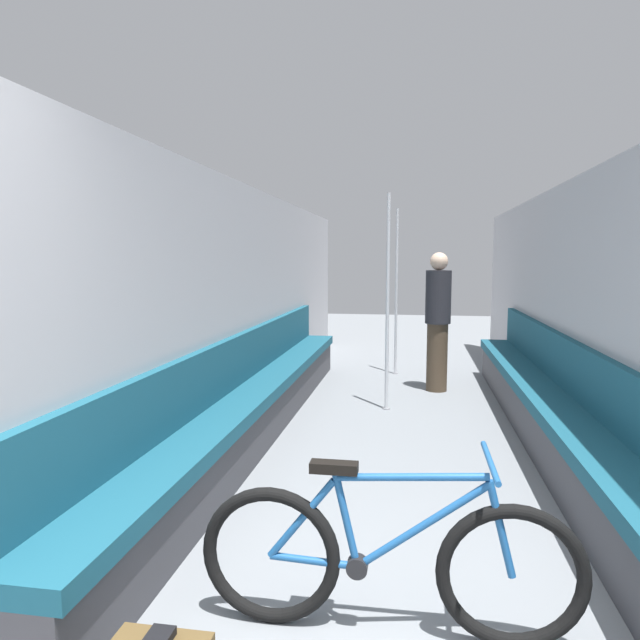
{
  "coord_description": "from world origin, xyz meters",
  "views": [
    {
      "loc": [
        0.12,
        -1.06,
        1.58
      ],
      "look_at": [
        -0.35,
        1.79,
        1.27
      ],
      "focal_mm": 32.0,
      "sensor_mm": 36.0,
      "label": 1
    }
  ],
  "objects_px": {
    "bench_seat_row_left": "(256,402)",
    "grab_pole_near": "(388,306)",
    "bicycle": "(387,561)",
    "passenger_standing": "(438,320)",
    "bench_seat_row_right": "(553,415)",
    "grab_pole_far": "(396,294)"
  },
  "relations": [
    {
      "from": "bench_seat_row_left",
      "to": "bicycle",
      "type": "relative_size",
      "value": 3.92
    },
    {
      "from": "bicycle",
      "to": "grab_pole_far",
      "type": "relative_size",
      "value": 0.72
    },
    {
      "from": "passenger_standing",
      "to": "grab_pole_near",
      "type": "bearing_deg",
      "value": 96.63
    },
    {
      "from": "bench_seat_row_right",
      "to": "grab_pole_near",
      "type": "bearing_deg",
      "value": 141.38
    },
    {
      "from": "bench_seat_row_left",
      "to": "bench_seat_row_right",
      "type": "relative_size",
      "value": 1.0
    },
    {
      "from": "bench_seat_row_right",
      "to": "grab_pole_near",
      "type": "height_order",
      "value": "grab_pole_near"
    },
    {
      "from": "bicycle",
      "to": "grab_pole_near",
      "type": "relative_size",
      "value": 0.72
    },
    {
      "from": "bench_seat_row_right",
      "to": "bicycle",
      "type": "relative_size",
      "value": 3.92
    },
    {
      "from": "bench_seat_row_left",
      "to": "bicycle",
      "type": "xyz_separation_m",
      "value": [
        1.28,
        -2.51,
        0.01
      ]
    },
    {
      "from": "grab_pole_near",
      "to": "passenger_standing",
      "type": "distance_m",
      "value": 1.12
    },
    {
      "from": "bench_seat_row_left",
      "to": "passenger_standing",
      "type": "relative_size",
      "value": 3.83
    },
    {
      "from": "bench_seat_row_right",
      "to": "bicycle",
      "type": "xyz_separation_m",
      "value": [
        -1.22,
        -2.51,
        0.01
      ]
    },
    {
      "from": "bicycle",
      "to": "passenger_standing",
      "type": "xyz_separation_m",
      "value": [
        0.37,
        4.58,
        0.53
      ]
    },
    {
      "from": "bench_seat_row_left",
      "to": "grab_pole_far",
      "type": "distance_m",
      "value": 3.3
    },
    {
      "from": "bicycle",
      "to": "grab_pole_near",
      "type": "height_order",
      "value": "grab_pole_near"
    },
    {
      "from": "bench_seat_row_left",
      "to": "bench_seat_row_right",
      "type": "height_order",
      "value": "same"
    },
    {
      "from": "bench_seat_row_right",
      "to": "grab_pole_far",
      "type": "distance_m",
      "value": 3.39
    },
    {
      "from": "bench_seat_row_right",
      "to": "passenger_standing",
      "type": "distance_m",
      "value": 2.3
    },
    {
      "from": "bicycle",
      "to": "grab_pole_near",
      "type": "xyz_separation_m",
      "value": [
        -0.18,
        3.63,
        0.77
      ]
    },
    {
      "from": "grab_pole_near",
      "to": "bench_seat_row_right",
      "type": "bearing_deg",
      "value": -38.62
    },
    {
      "from": "bench_seat_row_left",
      "to": "grab_pole_near",
      "type": "height_order",
      "value": "grab_pole_near"
    },
    {
      "from": "bench_seat_row_left",
      "to": "grab_pole_near",
      "type": "relative_size",
      "value": 2.82
    }
  ]
}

